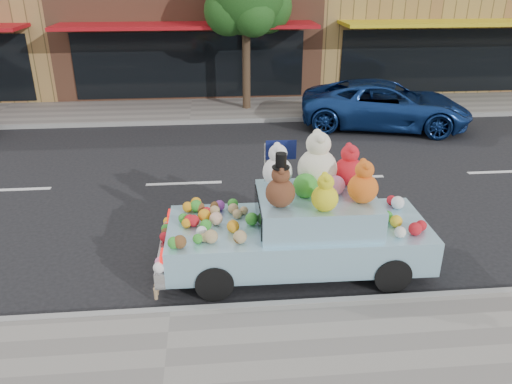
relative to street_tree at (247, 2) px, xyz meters
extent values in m
plane|color=black|center=(-2.03, -6.55, -3.69)|extent=(120.00, 120.00, 0.00)
cube|color=gray|center=(-2.03, -0.05, -3.63)|extent=(60.00, 3.00, 0.12)
cube|color=gray|center=(-2.03, -11.55, -3.63)|extent=(60.00, 0.12, 0.13)
cube|color=gray|center=(-2.03, -1.55, -3.63)|extent=(60.00, 0.12, 0.13)
cube|color=black|center=(-2.03, 1.43, -2.29)|extent=(8.50, 0.06, 2.40)
cube|color=#A60F15|center=(-2.03, 0.55, -0.79)|extent=(9.00, 1.80, 0.12)
cube|color=black|center=(7.97, 1.43, -2.29)|extent=(8.50, 0.06, 2.40)
cube|color=gold|center=(7.97, 0.55, -0.79)|extent=(9.00, 1.80, 0.12)
cylinder|color=#38281C|center=(-0.03, -0.05, -2.09)|extent=(0.28, 0.28, 3.20)
sphere|color=#154012|center=(0.67, 0.25, -0.17)|extent=(1.80, 1.80, 1.80)
sphere|color=#154012|center=(-0.63, -0.25, -0.27)|extent=(1.60, 1.60, 1.60)
sphere|color=#154012|center=(0.17, -0.65, -0.37)|extent=(1.40, 1.40, 1.40)
sphere|color=#154012|center=(-0.33, 0.55, -0.07)|extent=(1.60, 1.60, 1.60)
imported|color=navy|center=(4.23, -2.45, -2.96)|extent=(5.72, 3.72, 1.46)
cylinder|color=black|center=(1.43, -11.21, -3.39)|extent=(0.60, 0.21, 0.60)
cylinder|color=black|center=(1.46, -9.65, -3.39)|extent=(0.60, 0.21, 0.60)
cylinder|color=black|center=(-1.37, -11.16, -3.39)|extent=(0.60, 0.21, 0.60)
cylinder|color=black|center=(-1.34, -9.60, -3.39)|extent=(0.60, 0.21, 0.60)
cube|color=#9CD0E8|center=(0.05, -10.40, -3.14)|extent=(4.33, 1.77, 0.60)
cube|color=#9CD0E8|center=(0.35, -10.41, -2.59)|extent=(1.92, 1.53, 0.50)
cube|color=silver|center=(-2.17, -10.37, -3.29)|extent=(0.19, 1.78, 0.26)
cube|color=red|center=(-2.14, -11.05, -2.97)|extent=(0.06, 0.28, 0.16)
cube|color=red|center=(-2.11, -9.69, -2.97)|extent=(0.06, 0.28, 0.16)
cube|color=black|center=(-0.60, -10.39, -2.59)|extent=(0.06, 1.30, 0.40)
sphere|color=#522A17|center=(-0.31, -10.75, -2.11)|extent=(0.46, 0.46, 0.46)
sphere|color=#522A17|center=(-0.31, -10.75, -1.82)|extent=(0.29, 0.29, 0.29)
sphere|color=#522A17|center=(-0.31, -10.85, -1.72)|extent=(0.11, 0.11, 0.11)
sphere|color=#522A17|center=(-0.31, -10.65, -1.72)|extent=(0.11, 0.11, 0.11)
cylinder|color=black|center=(-0.31, -10.75, -1.70)|extent=(0.27, 0.27, 0.02)
cylinder|color=black|center=(-0.31, -10.75, -1.59)|extent=(0.17, 0.17, 0.22)
sphere|color=beige|center=(0.40, -10.06, -2.01)|extent=(0.66, 0.66, 0.66)
sphere|color=beige|center=(0.40, -10.06, -1.59)|extent=(0.41, 0.41, 0.41)
sphere|color=beige|center=(0.40, -10.20, -1.45)|extent=(0.16, 0.16, 0.16)
sphere|color=beige|center=(0.40, -9.92, -1.45)|extent=(0.16, 0.16, 0.16)
sphere|color=#D55514|center=(0.99, -10.72, -2.11)|extent=(0.48, 0.48, 0.48)
sphere|color=#D55514|center=(0.99, -10.72, -1.80)|extent=(0.30, 0.30, 0.30)
sphere|color=#D55514|center=(0.99, -10.82, -1.70)|extent=(0.11, 0.11, 0.11)
sphere|color=#D55514|center=(0.99, -10.62, -1.70)|extent=(0.11, 0.11, 0.11)
sphere|color=#B6131D|center=(0.95, -10.02, -2.10)|extent=(0.49, 0.49, 0.49)
sphere|color=#B6131D|center=(0.95, -10.02, -1.78)|extent=(0.30, 0.30, 0.30)
sphere|color=#B6131D|center=(0.95, -10.12, -1.68)|extent=(0.12, 0.12, 0.12)
sphere|color=#B6131D|center=(0.95, -9.91, -1.68)|extent=(0.12, 0.12, 0.12)
sphere|color=white|center=(-0.25, -9.95, -2.09)|extent=(0.50, 0.50, 0.50)
sphere|color=white|center=(-0.25, -9.95, -1.77)|extent=(0.31, 0.31, 0.31)
sphere|color=white|center=(-0.25, -10.06, -1.66)|extent=(0.12, 0.12, 0.12)
sphere|color=white|center=(-0.25, -9.84, -1.66)|extent=(0.12, 0.12, 0.12)
sphere|color=yellow|center=(0.34, -10.96, -2.14)|extent=(0.41, 0.41, 0.41)
sphere|color=yellow|center=(0.34, -10.96, -1.87)|extent=(0.25, 0.25, 0.25)
sphere|color=yellow|center=(0.34, -11.05, -1.79)|extent=(0.10, 0.10, 0.10)
sphere|color=yellow|center=(0.34, -10.87, -1.79)|extent=(0.10, 0.10, 0.10)
sphere|color=#2D8724|center=(0.15, -10.41, -2.16)|extent=(0.40, 0.40, 0.40)
sphere|color=pink|center=(0.65, -10.36, -2.19)|extent=(0.32, 0.32, 0.32)
sphere|color=#B0121B|center=(-1.46, -9.97, -2.77)|extent=(0.16, 0.16, 0.16)
sphere|color=orange|center=(-1.04, -10.60, -2.74)|extent=(0.20, 0.20, 0.20)
sphere|color=#2D8724|center=(-1.47, -10.50, -2.75)|extent=(0.19, 0.19, 0.19)
sphere|color=#9B8255|center=(-1.00, -9.94, -2.75)|extent=(0.19, 0.19, 0.19)
sphere|color=brown|center=(-1.31, -9.82, -2.75)|extent=(0.18, 0.18, 0.18)
sphere|color=#9B8255|center=(-1.39, -10.91, -2.73)|extent=(0.22, 0.22, 0.22)
sphere|color=orange|center=(-1.79, -10.38, -2.76)|extent=(0.16, 0.16, 0.16)
sphere|color=orange|center=(-1.79, -9.80, -2.75)|extent=(0.19, 0.19, 0.19)
sphere|color=#9B8255|center=(-1.49, -10.87, -2.77)|extent=(0.14, 0.14, 0.14)
sphere|color=silver|center=(-1.54, -10.70, -2.76)|extent=(0.17, 0.17, 0.17)
sphere|color=#9B8255|center=(-1.32, -9.99, -2.75)|extent=(0.18, 0.18, 0.18)
sphere|color=#9B8255|center=(-0.95, -10.96, -2.74)|extent=(0.21, 0.21, 0.21)
sphere|color=#2D8724|center=(-0.72, -10.38, -2.74)|extent=(0.21, 0.21, 0.21)
sphere|color=#2D8724|center=(-1.84, -10.21, -2.76)|extent=(0.17, 0.17, 0.17)
sphere|color=orange|center=(-1.64, -9.64, -2.75)|extent=(0.19, 0.19, 0.19)
sphere|color=#9B8255|center=(-0.82, -9.99, -2.77)|extent=(0.15, 0.15, 0.15)
sphere|color=brown|center=(-1.58, -9.82, -2.76)|extent=(0.18, 0.18, 0.18)
sphere|color=#2D8724|center=(-1.63, -9.80, -2.74)|extent=(0.21, 0.21, 0.21)
sphere|color=#9B8255|center=(-0.94, -10.13, -2.76)|extent=(0.16, 0.16, 0.16)
sphere|color=#752C89|center=(-1.23, -9.79, -2.75)|extent=(0.18, 0.18, 0.18)
sphere|color=brown|center=(-1.86, -11.02, -2.74)|extent=(0.21, 0.21, 0.21)
sphere|color=#B0121B|center=(-1.67, -10.34, -2.74)|extent=(0.20, 0.20, 0.20)
sphere|color=#9B8255|center=(-1.04, -10.48, -2.77)|extent=(0.16, 0.16, 0.16)
sphere|color=#2D8724|center=(-1.96, -11.02, -2.75)|extent=(0.19, 0.19, 0.19)
sphere|color=#B0121B|center=(-1.74, -10.31, -2.75)|extent=(0.19, 0.19, 0.19)
sphere|color=brown|center=(-0.96, -10.96, -2.75)|extent=(0.20, 0.20, 0.20)
sphere|color=orange|center=(-1.50, -10.18, -2.73)|extent=(0.22, 0.22, 0.22)
sphere|color=#2D8724|center=(-1.00, -9.75, -2.75)|extent=(0.19, 0.19, 0.19)
sphere|color=#2D8724|center=(-1.60, -10.91, -2.77)|extent=(0.16, 0.16, 0.16)
sphere|color=#D8A88C|center=(-1.30, -10.33, -2.72)|extent=(0.22, 0.22, 0.22)
sphere|color=pink|center=(-2.19, -11.16, -3.08)|extent=(0.16, 0.16, 0.16)
sphere|color=#F9AC1B|center=(-2.16, -9.66, -3.09)|extent=(0.15, 0.15, 0.15)
sphere|color=pink|center=(-2.17, -9.98, -3.09)|extent=(0.14, 0.14, 0.14)
sphere|color=brown|center=(-2.17, -10.05, -3.09)|extent=(0.15, 0.15, 0.15)
sphere|color=pink|center=(-2.18, -11.01, -3.08)|extent=(0.16, 0.16, 0.16)
sphere|color=#B0121B|center=(-2.17, -9.88, -3.09)|extent=(0.15, 0.15, 0.15)
sphere|color=#2D8724|center=(-2.17, -9.95, -3.08)|extent=(0.17, 0.17, 0.17)
sphere|color=#B0121B|center=(-2.17, -10.24, -3.08)|extent=(0.17, 0.17, 0.17)
sphere|color=#9B8255|center=(-2.16, -9.77, -3.10)|extent=(0.13, 0.13, 0.13)
sphere|color=silver|center=(-2.19, -11.18, -3.07)|extent=(0.18, 0.18, 0.18)
sphere|color=#F1E3BF|center=(1.56, -11.02, -2.75)|extent=(0.18, 0.18, 0.18)
sphere|color=#B0121B|center=(1.83, -10.96, -2.74)|extent=(0.21, 0.21, 0.21)
sphere|color=pink|center=(1.47, -10.03, -2.76)|extent=(0.16, 0.16, 0.16)
sphere|color=#F9AC1B|center=(1.62, -10.67, -2.74)|extent=(0.20, 0.20, 0.20)
sphere|color=#2D8724|center=(1.53, -10.48, -2.75)|extent=(0.20, 0.20, 0.20)
sphere|color=#B0121B|center=(1.98, -10.83, -2.75)|extent=(0.18, 0.18, 0.18)
sphere|color=#B0121B|center=(1.83, -9.85, -2.76)|extent=(0.17, 0.17, 0.17)
sphere|color=silver|center=(1.88, -10.01, -2.73)|extent=(0.23, 0.23, 0.23)
cylinder|color=#997A54|center=(-2.27, -11.22, -3.53)|extent=(0.06, 0.06, 0.17)
sphere|color=#997A54|center=(-2.27, -11.22, -3.43)|extent=(0.07, 0.07, 0.07)
cylinder|color=#997A54|center=(-2.27, -11.10, -3.53)|extent=(0.06, 0.06, 0.17)
sphere|color=#997A54|center=(-2.27, -11.10, -3.43)|extent=(0.07, 0.07, 0.07)
cylinder|color=#997A54|center=(-2.26, -10.99, -3.53)|extent=(0.06, 0.06, 0.17)
sphere|color=#997A54|center=(-2.26, -10.99, -3.43)|extent=(0.07, 0.07, 0.07)
cylinder|color=#997A54|center=(-2.26, -10.88, -3.53)|extent=(0.06, 0.06, 0.17)
sphere|color=#997A54|center=(-2.26, -10.88, -3.43)|extent=(0.07, 0.07, 0.07)
cylinder|color=#997A54|center=(-2.26, -10.76, -3.53)|extent=(0.06, 0.06, 0.17)
sphere|color=#997A54|center=(-2.26, -10.76, -3.43)|extent=(0.07, 0.07, 0.07)
cylinder|color=#997A54|center=(-2.26, -10.65, -3.53)|extent=(0.06, 0.06, 0.17)
sphere|color=#997A54|center=(-2.26, -10.65, -3.43)|extent=(0.07, 0.07, 0.07)
cylinder|color=#997A54|center=(-2.26, -10.54, -3.53)|extent=(0.06, 0.06, 0.17)
sphere|color=#997A54|center=(-2.26, -10.54, -3.43)|extent=(0.07, 0.07, 0.07)
cylinder|color=#997A54|center=(-2.26, -10.42, -3.53)|extent=(0.06, 0.06, 0.17)
sphere|color=#997A54|center=(-2.26, -10.42, -3.43)|extent=(0.07, 0.07, 0.07)
cylinder|color=#997A54|center=(-2.25, -10.31, -3.53)|extent=(0.06, 0.06, 0.17)
sphere|color=#997A54|center=(-2.25, -10.31, -3.43)|extent=(0.07, 0.07, 0.07)
cylinder|color=#997A54|center=(-2.25, -10.20, -3.53)|extent=(0.06, 0.06, 0.17)
sphere|color=#997A54|center=(-2.25, -10.20, -3.43)|extent=(0.07, 0.07, 0.07)
cylinder|color=#997A54|center=(-2.25, -10.08, -3.53)|extent=(0.06, 0.06, 0.17)
sphere|color=#997A54|center=(-2.25, -10.08, -3.43)|extent=(0.07, 0.07, 0.07)
cylinder|color=#997A54|center=(-2.25, -9.97, -3.53)|extent=(0.06, 0.06, 0.17)
sphere|color=#997A54|center=(-2.25, -9.97, -3.43)|extent=(0.07, 0.07, 0.07)
cylinder|color=#997A54|center=(-2.25, -9.86, -3.53)|extent=(0.06, 0.06, 0.17)
sphere|color=#997A54|center=(-2.25, -9.86, -3.43)|extent=(0.07, 0.07, 0.07)
cylinder|color=#997A54|center=(-2.24, -9.74, -3.53)|extent=(0.06, 0.06, 0.17)
sphere|color=#997A54|center=(-2.24, -9.74, -3.43)|extent=(0.07, 0.07, 0.07)
cylinder|color=#997A54|center=(-2.24, -9.63, -3.53)|extent=(0.06, 0.06, 0.17)
sphere|color=#997A54|center=(-2.24, -9.63, -3.43)|extent=(0.07, 0.07, 0.07)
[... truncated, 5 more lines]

